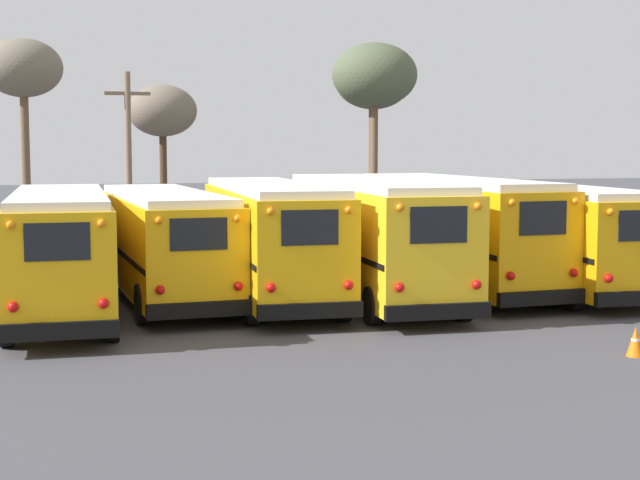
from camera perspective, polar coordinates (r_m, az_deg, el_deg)
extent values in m
plane|color=#424247|center=(27.24, 0.12, -3.48)|extent=(160.00, 160.00, 0.00)
cube|color=#EAAA0F|center=(25.10, -14.88, -0.65)|extent=(2.64, 9.47, 2.57)
cube|color=white|center=(24.99, -14.96, 2.50)|extent=(2.44, 9.09, 0.20)
cube|color=black|center=(20.56, -14.91, -5.13)|extent=(2.40, 0.27, 0.36)
cube|color=black|center=(20.33, -15.04, -0.10)|extent=(1.29, 0.07, 0.77)
sphere|color=red|center=(20.49, -17.42, -3.74)|extent=(0.22, 0.22, 0.22)
sphere|color=orange|center=(20.30, -17.56, 0.83)|extent=(0.18, 0.18, 0.18)
sphere|color=red|center=(20.47, -12.48, -3.63)|extent=(0.22, 0.22, 0.22)
sphere|color=orange|center=(20.27, -12.58, 0.95)|extent=(0.18, 0.18, 0.18)
cube|color=black|center=(25.16, -17.57, -1.15)|extent=(0.31, 9.21, 0.14)
cube|color=black|center=(25.13, -12.16, -1.02)|extent=(0.31, 9.21, 0.14)
cylinder|color=black|center=(28.64, -16.95, -2.22)|extent=(0.31, 1.05, 1.05)
cylinder|color=black|center=(28.62, -12.57, -2.11)|extent=(0.31, 1.05, 1.05)
cylinder|color=black|center=(21.93, -17.75, -4.60)|extent=(0.31, 1.05, 1.05)
cylinder|color=black|center=(21.90, -12.00, -4.47)|extent=(0.31, 1.05, 1.05)
cube|color=#EAAA0F|center=(27.25, -9.06, -0.18)|extent=(2.80, 9.78, 2.47)
cube|color=white|center=(27.15, -9.10, 2.62)|extent=(2.59, 9.38, 0.20)
cube|color=black|center=(22.63, -7.00, -4.04)|extent=(2.47, 0.30, 0.36)
cube|color=black|center=(22.43, -7.06, 0.34)|extent=(1.33, 0.08, 0.74)
sphere|color=red|center=(22.38, -9.28, -2.89)|extent=(0.22, 0.22, 0.22)
sphere|color=orange|center=(22.20, -9.35, 1.12)|extent=(0.18, 0.18, 0.18)
sphere|color=red|center=(22.73, -4.77, -2.70)|extent=(0.22, 0.22, 0.22)
sphere|color=orange|center=(22.56, -4.80, 1.25)|extent=(0.18, 0.18, 0.18)
cube|color=black|center=(27.10, -11.59, -0.65)|extent=(0.40, 9.49, 0.14)
cube|color=black|center=(27.49, -6.55, -0.49)|extent=(0.40, 9.49, 0.14)
cylinder|color=black|center=(30.72, -12.17, -1.62)|extent=(0.32, 1.01, 1.00)
cylinder|color=black|center=(31.04, -8.04, -1.48)|extent=(0.32, 1.01, 1.00)
cylinder|color=black|center=(23.75, -10.31, -3.71)|extent=(0.32, 1.01, 1.00)
cylinder|color=black|center=(24.16, -5.01, -3.48)|extent=(0.32, 1.01, 1.00)
cube|color=#EAAA0F|center=(26.94, -2.91, 0.05)|extent=(2.87, 9.96, 2.68)
cube|color=white|center=(26.84, -2.93, 3.11)|extent=(2.66, 9.56, 0.20)
cube|color=black|center=(22.27, -0.57, -4.14)|extent=(2.46, 0.32, 0.36)
cube|color=black|center=(22.05, -0.59, 0.73)|extent=(1.32, 0.09, 0.80)
sphere|color=red|center=(21.99, -2.86, -2.80)|extent=(0.22, 0.22, 0.22)
sphere|color=orange|center=(21.81, -2.88, 1.67)|extent=(0.18, 0.18, 0.18)
sphere|color=red|center=(22.39, 1.69, -2.65)|extent=(0.22, 0.22, 0.22)
sphere|color=orange|center=(22.20, 1.70, 1.75)|extent=(0.18, 0.18, 0.18)
cube|color=black|center=(26.77, -5.47, -0.44)|extent=(0.48, 9.65, 0.14)
cube|color=black|center=(27.21, -0.40, -0.31)|extent=(0.48, 9.65, 0.14)
cylinder|color=black|center=(30.47, -6.22, -1.56)|extent=(0.33, 1.04, 1.02)
cylinder|color=black|center=(30.82, -2.08, -1.45)|extent=(0.33, 1.04, 1.02)
cylinder|color=black|center=(23.36, -3.99, -3.75)|extent=(0.33, 1.04, 1.02)
cylinder|color=black|center=(23.82, 1.35, -3.56)|extent=(0.33, 1.04, 1.02)
cube|color=yellow|center=(27.38, 2.98, 0.19)|extent=(2.92, 10.74, 2.79)
cube|color=white|center=(27.28, 3.00, 3.32)|extent=(2.71, 10.31, 0.20)
cube|color=black|center=(22.50, 6.89, -4.16)|extent=(2.53, 0.31, 0.36)
cube|color=black|center=(22.27, 6.93, 0.88)|extent=(1.36, 0.09, 0.84)
sphere|color=red|center=(22.09, 4.66, -2.77)|extent=(0.22, 0.22, 0.22)
sphere|color=orange|center=(21.90, 4.70, 1.89)|extent=(0.18, 0.18, 0.18)
sphere|color=red|center=(22.74, 9.11, -2.59)|extent=(0.22, 0.22, 0.22)
sphere|color=orange|center=(22.55, 9.18, 1.95)|extent=(0.18, 0.18, 0.18)
cube|color=black|center=(27.07, 0.44, -0.31)|extent=(0.46, 10.42, 0.14)
cube|color=black|center=(27.79, 5.45, -0.18)|extent=(0.46, 10.42, 0.14)
cylinder|color=black|center=(31.10, -1.20, -1.47)|extent=(0.32, 0.94, 0.93)
cylinder|color=black|center=(31.68, 2.90, -1.34)|extent=(0.32, 0.94, 0.93)
cylinder|color=black|center=(23.39, 3.07, -3.85)|extent=(0.32, 0.94, 0.93)
cylinder|color=black|center=(24.15, 8.35, -3.60)|extent=(0.32, 0.94, 0.93)
cube|color=#E5A00C|center=(28.95, 7.86, 0.45)|extent=(2.76, 9.72, 2.78)
cube|color=white|center=(28.85, 7.90, 3.40)|extent=(2.56, 9.33, 0.20)
cube|color=black|center=(24.87, 12.79, -3.29)|extent=(2.42, 0.30, 0.36)
cube|color=black|center=(24.67, 12.86, 1.25)|extent=(1.30, 0.08, 0.83)
sphere|color=red|center=(24.33, 11.04, -2.06)|extent=(0.22, 0.22, 0.22)
sphere|color=orange|center=(24.16, 11.12, 2.16)|extent=(0.18, 0.18, 0.18)
sphere|color=red|center=(25.25, 14.56, -1.86)|extent=(0.22, 0.22, 0.22)
sphere|color=orange|center=(25.08, 14.66, 2.21)|extent=(0.18, 0.18, 0.18)
cube|color=black|center=(28.46, 5.70, -0.03)|extent=(0.41, 9.43, 0.14)
cube|color=black|center=(29.52, 9.94, 0.12)|extent=(0.41, 9.43, 0.14)
cylinder|color=black|center=(31.83, 3.24, -1.29)|extent=(0.32, 0.97, 0.96)
cylinder|color=black|center=(32.71, 6.84, -1.13)|extent=(0.32, 0.97, 0.96)
cylinder|color=black|center=(25.49, 9.10, -3.09)|extent=(0.32, 0.97, 0.96)
cylinder|color=black|center=(26.58, 13.33, -2.81)|extent=(0.32, 0.97, 0.96)
cube|color=#E5A00C|center=(30.02, 12.93, 0.31)|extent=(2.89, 10.59, 2.55)
cube|color=white|center=(29.93, 12.99, 2.94)|extent=(2.67, 10.16, 0.20)
sphere|color=red|center=(25.02, 16.46, -2.15)|extent=(0.22, 0.22, 0.22)
sphere|color=orange|center=(24.85, 16.56, 1.58)|extent=(0.18, 0.18, 0.18)
cube|color=black|center=(29.50, 10.74, -0.11)|extent=(0.42, 10.28, 0.14)
cube|color=black|center=(30.62, 15.02, 0.01)|extent=(0.42, 10.28, 0.14)
cylinder|color=black|center=(33.24, 8.03, -1.06)|extent=(0.32, 0.94, 0.93)
cylinder|color=black|center=(34.18, 11.65, -0.94)|extent=(0.32, 0.94, 0.93)
cylinder|color=black|center=(26.15, 14.49, -3.01)|extent=(0.32, 0.94, 0.93)
cylinder|color=#75604C|center=(39.90, -11.07, 4.47)|extent=(0.25, 0.25, 7.14)
cube|color=#75604C|center=(39.94, -11.14, 8.37)|extent=(1.80, 0.14, 0.14)
cylinder|color=brown|center=(48.37, 3.09, 4.29)|extent=(0.43, 0.43, 6.34)
ellipsoid|color=#5B5447|center=(48.45, 3.12, 9.26)|extent=(3.74, 3.74, 2.81)
cylinder|color=#473323|center=(42.27, -9.08, 3.04)|extent=(0.31, 0.31, 4.89)
ellipsoid|color=#6B6051|center=(42.25, -9.15, 7.44)|extent=(2.91, 2.91, 2.18)
cylinder|color=brown|center=(44.47, 3.17, 4.15)|extent=(0.33, 0.33, 6.31)
ellipsoid|color=#4C563D|center=(44.56, 3.20, 9.57)|extent=(3.83, 3.83, 2.87)
cylinder|color=brown|center=(45.06, -16.73, 4.15)|extent=(0.36, 0.36, 6.65)
ellipsoid|color=#6B6051|center=(45.17, -16.89, 9.56)|extent=(3.41, 3.41, 2.56)
cylinder|color=#939399|center=(34.28, -17.77, -0.68)|extent=(0.06, 0.06, 1.40)
cylinder|color=#939399|center=(34.29, -13.68, -0.57)|extent=(0.06, 0.06, 1.40)
cylinder|color=#939399|center=(34.48, -9.61, -0.45)|extent=(0.06, 0.06, 1.40)
cylinder|color=#939399|center=(34.83, -5.60, -0.34)|extent=(0.06, 0.06, 1.40)
cylinder|color=#939399|center=(35.36, -1.70, -0.23)|extent=(0.06, 0.06, 1.40)
cylinder|color=#939399|center=(36.04, 2.07, -0.11)|extent=(0.06, 0.06, 1.40)
cylinder|color=#939399|center=(36.87, 5.69, -0.01)|extent=(0.06, 0.06, 1.40)
cylinder|color=#939399|center=(37.85, 9.14, 0.09)|extent=(0.06, 0.06, 1.40)
cylinder|color=#939399|center=(38.95, 12.40, 0.19)|extent=(0.06, 0.06, 1.40)
cylinder|color=#939399|center=(35.01, -3.64, 0.86)|extent=(22.04, 0.04, 0.04)
cone|color=orange|center=(21.02, 17.88, -5.64)|extent=(0.36, 0.36, 0.62)
cylinder|color=white|center=(21.01, 17.88, -5.56)|extent=(0.17, 0.17, 0.06)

